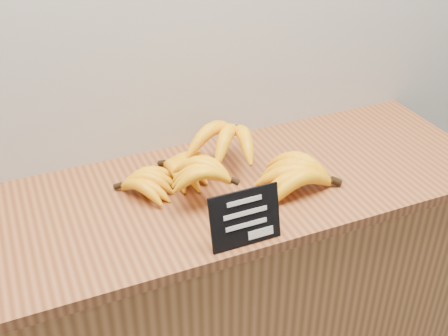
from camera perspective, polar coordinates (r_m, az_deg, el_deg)
counter at (r=1.82m, az=-0.64°, el=-14.55°), size 1.52×0.50×0.90m
counter_top at (r=1.51m, az=-0.75°, el=-2.43°), size 1.55×0.54×0.03m
chalkboard_sign at (r=1.28m, az=2.18°, el=-5.10°), size 0.17×0.04×0.13m
banana_pile at (r=1.48m, az=0.59°, el=0.16°), size 0.55×0.40×0.13m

